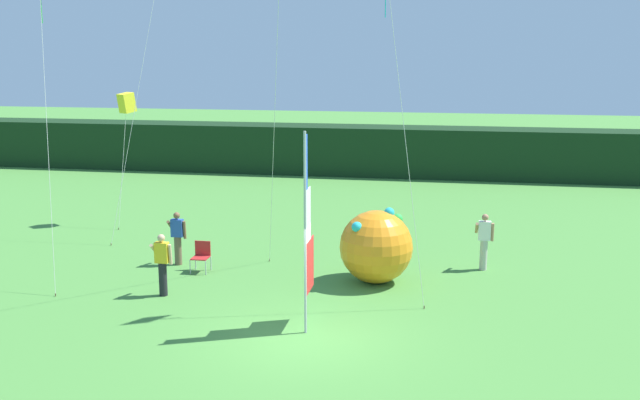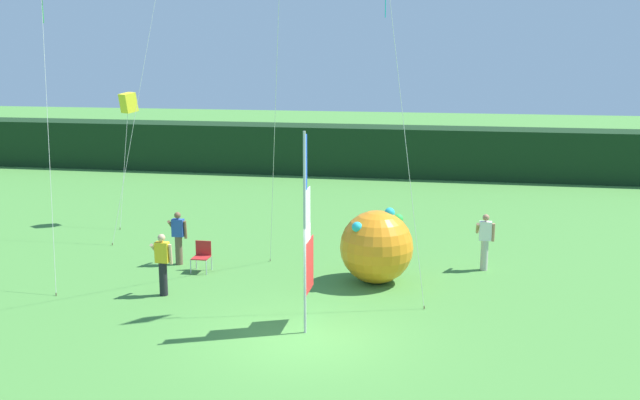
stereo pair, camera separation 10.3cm
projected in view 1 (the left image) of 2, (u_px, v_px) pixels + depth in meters
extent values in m
plane|color=#478438|center=(303.00, 337.00, 16.90)|extent=(120.00, 120.00, 0.00)
cube|color=black|center=(387.00, 151.00, 38.11)|extent=(80.00, 2.40, 2.51)
cylinder|color=#B7B7BC|center=(305.00, 235.00, 16.67)|extent=(0.06, 0.06, 4.73)
cube|color=red|center=(310.00, 265.00, 17.35)|extent=(0.02, 0.97, 1.26)
cube|color=white|center=(308.00, 215.00, 16.91)|extent=(0.02, 0.60, 1.26)
cube|color=blue|center=(306.00, 163.00, 16.48)|extent=(0.02, 0.23, 1.26)
cylinder|color=brown|center=(178.00, 251.00, 22.44)|extent=(0.22, 0.22, 0.89)
cube|color=#284CA8|center=(177.00, 228.00, 22.29)|extent=(0.36, 0.20, 0.54)
sphere|color=brown|center=(177.00, 215.00, 22.21)|extent=(0.20, 0.20, 0.20)
cylinder|color=brown|center=(171.00, 226.00, 22.38)|extent=(0.09, 0.48, 0.42)
cylinder|color=brown|center=(185.00, 230.00, 22.27)|extent=(0.09, 0.14, 0.56)
cylinder|color=black|center=(163.00, 279.00, 19.63)|extent=(0.22, 0.22, 0.92)
cube|color=yellow|center=(162.00, 253.00, 19.47)|extent=(0.36, 0.20, 0.56)
sphere|color=tan|center=(161.00, 238.00, 19.39)|extent=(0.20, 0.20, 0.20)
cylinder|color=tan|center=(154.00, 250.00, 19.56)|extent=(0.09, 0.48, 0.42)
cylinder|color=tan|center=(170.00, 254.00, 19.45)|extent=(0.09, 0.14, 0.56)
cylinder|color=#B7B2A3|center=(483.00, 255.00, 21.91)|extent=(0.22, 0.22, 0.92)
cube|color=white|center=(485.00, 231.00, 21.76)|extent=(0.36, 0.20, 0.57)
sphere|color=#A37556|center=(485.00, 217.00, 21.68)|extent=(0.20, 0.20, 0.20)
cylinder|color=#A37556|center=(477.00, 228.00, 21.85)|extent=(0.09, 0.48, 0.42)
cylinder|color=#A37556|center=(492.00, 232.00, 21.73)|extent=(0.09, 0.14, 0.56)
sphere|color=orange|center=(376.00, 247.00, 20.63)|extent=(2.07, 2.07, 2.07)
sphere|color=green|center=(398.00, 219.00, 20.87)|extent=(0.29, 0.29, 0.29)
sphere|color=#23B2C6|center=(357.00, 227.00, 20.00)|extent=(0.29, 0.29, 0.29)
sphere|color=#23B2C6|center=(389.00, 213.00, 20.56)|extent=(0.29, 0.29, 0.29)
cylinder|color=#BCBCC1|center=(190.00, 267.00, 21.54)|extent=(0.03, 0.03, 0.42)
cylinder|color=#BCBCC1|center=(206.00, 268.00, 21.46)|extent=(0.03, 0.03, 0.42)
cylinder|color=#BCBCC1|center=(196.00, 262.00, 22.01)|extent=(0.03, 0.03, 0.42)
cylinder|color=#BCBCC1|center=(211.00, 263.00, 21.93)|extent=(0.03, 0.03, 0.42)
cube|color=#B22323|center=(200.00, 258.00, 21.69)|extent=(0.48, 0.48, 0.03)
cube|color=#B22323|center=(203.00, 248.00, 21.87)|extent=(0.48, 0.03, 0.44)
cylinder|color=brown|center=(111.00, 244.00, 24.66)|extent=(0.03, 0.03, 0.08)
cylinder|color=silver|center=(141.00, 76.00, 24.83)|extent=(1.43, 2.97, 11.18)
cylinder|color=brown|center=(424.00, 307.00, 18.71)|extent=(0.03, 0.03, 0.08)
cylinder|color=silver|center=(406.00, 144.00, 18.10)|extent=(1.17, 0.31, 8.42)
cylinder|color=#23B2C6|center=(386.00, 3.00, 17.65)|extent=(0.02, 0.02, 0.70)
cylinder|color=brown|center=(119.00, 229.00, 26.79)|extent=(0.03, 0.03, 0.08)
cylinder|color=silver|center=(123.00, 166.00, 26.94)|extent=(0.02, 1.27, 4.53)
cube|color=yellow|center=(127.00, 103.00, 27.08)|extent=(0.70, 0.73, 0.76)
cylinder|color=brown|center=(270.00, 260.00, 22.86)|extent=(0.03, 0.03, 0.08)
cylinder|color=silver|center=(276.00, 72.00, 20.11)|extent=(1.30, 3.01, 11.76)
cylinder|color=brown|center=(55.00, 295.00, 19.64)|extent=(0.03, 0.03, 0.08)
cylinder|color=silver|center=(47.00, 137.00, 20.18)|extent=(1.33, 2.63, 8.27)
cylinder|color=green|center=(42.00, 11.00, 20.85)|extent=(0.02, 0.02, 0.70)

